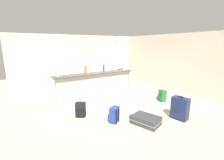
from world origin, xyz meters
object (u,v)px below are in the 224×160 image
at_px(bottle_blue, 104,68).
at_px(pendant_lamp, 117,48).
at_px(suitcase_flat_charcoal, 146,120).
at_px(dining_table, 116,73).
at_px(backpack_green, 162,96).
at_px(suitcase_upright_navy, 180,108).
at_px(bottle_amber, 86,70).
at_px(backpack_black, 81,110).
at_px(dining_chair_near_partition, 122,78).
at_px(bottle_clear, 58,72).
at_px(backpack_blue, 114,115).
at_px(bottle_white, 124,67).

height_order(bottle_blue, pendant_lamp, pendant_lamp).
xyz_separation_m(bottle_blue, suitcase_flat_charcoal, (-0.06, -2.34, -1.07)).
bearing_deg(dining_table, backpack_green, -85.21).
xyz_separation_m(dining_table, suitcase_flat_charcoal, (-1.51, -3.68, -0.54)).
distance_m(bottle_blue, suitcase_upright_navy, 2.91).
height_order(bottle_amber, bottle_blue, bottle_amber).
xyz_separation_m(backpack_green, backpack_black, (-3.01, 0.37, 0.00)).
distance_m(dining_chair_near_partition, backpack_green, 2.24).
distance_m(bottle_clear, bottle_amber, 0.91).
xyz_separation_m(suitcase_upright_navy, backpack_blue, (-1.63, 0.83, -0.13)).
relative_size(backpack_green, suitcase_upright_navy, 0.63).
bearing_deg(bottle_amber, suitcase_upright_navy, -56.40).
xyz_separation_m(pendant_lamp, suitcase_upright_navy, (-0.53, -3.94, -1.54)).
bearing_deg(bottle_clear, suitcase_upright_navy, -45.00).
distance_m(bottle_white, backpack_black, 2.55).
relative_size(pendant_lamp, suitcase_upright_navy, 1.12).
height_order(dining_table, dining_chair_near_partition, dining_chair_near_partition).
xyz_separation_m(bottle_blue, bottle_white, (0.86, -0.12, -0.02)).
relative_size(bottle_blue, backpack_green, 0.60).
relative_size(dining_chair_near_partition, backpack_blue, 2.21).
bearing_deg(backpack_blue, backpack_green, 10.13).
relative_size(pendant_lamp, backpack_green, 1.78).
height_order(bottle_blue, bottle_white, bottle_blue).
bearing_deg(bottle_blue, backpack_blue, -111.44).
height_order(dining_chair_near_partition, backpack_blue, dining_chair_near_partition).
xyz_separation_m(bottle_clear, bottle_blue, (1.66, 0.04, -0.02)).
height_order(bottle_amber, dining_table, bottle_amber).
bearing_deg(suitcase_flat_charcoal, pendant_lamp, 67.46).
distance_m(dining_chair_near_partition, pendant_lamp, 1.43).
relative_size(bottle_white, backpack_green, 0.51).
bearing_deg(pendant_lamp, bottle_white, -112.30).
bearing_deg(bottle_white, bottle_clear, 178.07).
relative_size(backpack_green, backpack_blue, 1.00).
bearing_deg(backpack_green, backpack_blue, -169.87).
xyz_separation_m(bottle_white, dining_table, (0.59, 1.46, -0.51)).
xyz_separation_m(bottle_white, dining_chair_near_partition, (0.56, 0.96, -0.64)).
relative_size(bottle_clear, bottle_blue, 1.17).
height_order(dining_table, backpack_black, dining_table).
relative_size(bottle_blue, backpack_black, 0.60).
relative_size(bottle_clear, backpack_green, 0.71).
bearing_deg(bottle_white, suitcase_upright_navy, -88.53).
bearing_deg(backpack_blue, dining_chair_near_partition, 50.99).
bearing_deg(suitcase_upright_navy, dining_table, 82.51).
bearing_deg(suitcase_flat_charcoal, bottle_amber, 107.12).
distance_m(dining_table, backpack_black, 3.67).
bearing_deg(dining_table, suitcase_upright_navy, -97.49).
bearing_deg(backpack_green, bottle_white, 123.10).
relative_size(bottle_blue, backpack_blue, 0.60).
bearing_deg(pendant_lamp, dining_table, 99.10).
bearing_deg(pendant_lamp, dining_chair_near_partition, -93.05).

